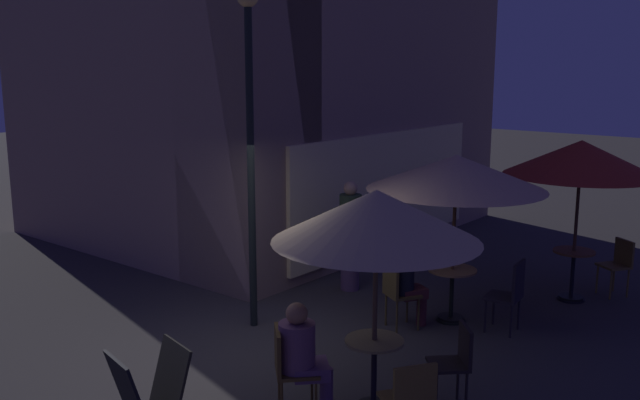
% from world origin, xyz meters
% --- Properties ---
extents(ground_plane, '(60.00, 60.00, 0.00)m').
position_xyz_m(ground_plane, '(0.00, 0.00, 0.00)').
color(ground_plane, '#353131').
extents(cafe_building, '(7.93, 7.24, 8.98)m').
position_xyz_m(cafe_building, '(3.89, 3.59, 4.48)').
color(cafe_building, gray).
rests_on(cafe_building, ground).
extents(street_lamp_near_corner, '(0.29, 0.29, 4.52)m').
position_xyz_m(street_lamp_near_corner, '(0.78, 0.83, 2.95)').
color(street_lamp_near_corner, black).
rests_on(street_lamp_near_corner, ground).
extents(menu_sandwich_board, '(0.75, 0.68, 0.91)m').
position_xyz_m(menu_sandwich_board, '(-1.99, -0.53, 0.47)').
color(menu_sandwich_board, black).
rests_on(menu_sandwich_board, ground).
extents(cafe_table_0, '(0.61, 0.61, 0.78)m').
position_xyz_m(cafe_table_0, '(-0.15, -1.82, 0.51)').
color(cafe_table_0, black).
rests_on(cafe_table_0, ground).
extents(cafe_table_1, '(0.67, 0.67, 0.75)m').
position_xyz_m(cafe_table_1, '(2.64, -1.20, 0.53)').
color(cafe_table_1, black).
rests_on(cafe_table_1, ground).
extents(cafe_table_2, '(0.61, 0.61, 0.78)m').
position_xyz_m(cafe_table_2, '(4.58, -2.19, 0.52)').
color(cafe_table_2, black).
rests_on(cafe_table_2, ground).
extents(patio_umbrella_0, '(2.10, 2.10, 2.33)m').
position_xyz_m(patio_umbrella_0, '(-0.15, -1.82, 2.06)').
color(patio_umbrella_0, black).
rests_on(patio_umbrella_0, ground).
extents(patio_umbrella_1, '(2.43, 2.43, 2.34)m').
position_xyz_m(patio_umbrella_1, '(2.64, -1.20, 2.10)').
color(patio_umbrella_1, black).
rests_on(patio_umbrella_1, ground).
extents(patio_umbrella_2, '(2.22, 2.22, 2.45)m').
position_xyz_m(patio_umbrella_2, '(4.58, -2.19, 2.18)').
color(patio_umbrella_2, black).
rests_on(patio_umbrella_2, ground).
extents(cafe_chair_0, '(0.55, 0.55, 0.89)m').
position_xyz_m(cafe_chair_0, '(0.44, -2.44, 0.55)').
color(cafe_chair_0, black).
rests_on(cafe_chair_0, ground).
extents(cafe_chair_1, '(0.61, 0.61, 0.94)m').
position_xyz_m(cafe_chair_1, '(-0.80, -1.21, 0.57)').
color(cafe_chair_1, '#4D381C').
rests_on(cafe_chair_1, ground).
extents(cafe_chair_2, '(0.58, 0.58, 0.91)m').
position_xyz_m(cafe_chair_2, '(-0.62, -2.55, 0.56)').
color(cafe_chair_2, brown).
rests_on(cafe_chair_2, ground).
extents(cafe_chair_3, '(0.48, 0.48, 0.99)m').
position_xyz_m(cafe_chair_3, '(2.74, -2.01, 0.59)').
color(cafe_chair_3, black).
rests_on(cafe_chair_3, ground).
extents(cafe_chair_4, '(0.56, 0.56, 0.97)m').
position_xyz_m(cafe_chair_4, '(1.90, -0.77, 0.58)').
color(cafe_chair_4, '#504020').
rests_on(cafe_chair_4, ground).
extents(cafe_chair_5, '(0.54, 0.54, 0.88)m').
position_xyz_m(cafe_chair_5, '(5.26, -2.65, 0.54)').
color(cafe_chair_5, brown).
rests_on(cafe_chair_5, ground).
extents(patron_seated_0, '(0.55, 0.54, 1.21)m').
position_xyz_m(patron_seated_0, '(-0.69, -1.31, 0.69)').
color(patron_seated_0, '#593B63').
rests_on(patron_seated_0, ground).
extents(patron_seated_1, '(0.51, 0.44, 1.19)m').
position_xyz_m(patron_seated_1, '(2.03, -0.84, 0.67)').
color(patron_seated_1, '#502227').
rests_on(patron_seated_1, ground).
extents(patron_standing_2, '(0.35, 0.35, 1.75)m').
position_xyz_m(patron_standing_2, '(2.86, 0.73, 0.88)').
color(patron_standing_2, '#563C5F').
rests_on(patron_standing_2, ground).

